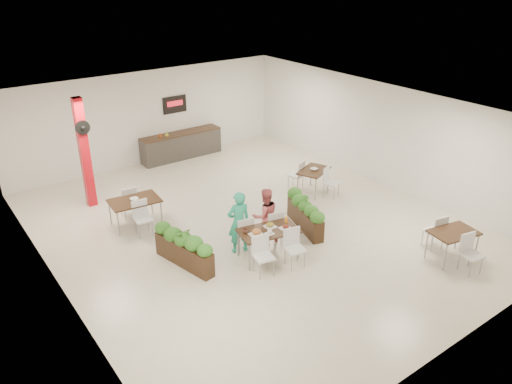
{
  "coord_description": "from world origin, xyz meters",
  "views": [
    {
      "loc": [
        -6.9,
        -9.65,
        6.52
      ],
      "look_at": [
        -0.01,
        -0.26,
        1.1
      ],
      "focal_mm": 35.0,
      "sensor_mm": 36.0,
      "label": 1
    }
  ],
  "objects_px": {
    "service_counter": "(181,145)",
    "side_table_b": "(314,174)",
    "main_table": "(268,234)",
    "red_column": "(85,152)",
    "planter_left": "(184,246)",
    "planter_right": "(305,212)",
    "diner_man": "(239,222)",
    "side_table_a": "(135,204)",
    "side_table_c": "(453,237)",
    "diner_woman": "(265,216)"
  },
  "relations": [
    {
      "from": "side_table_c",
      "to": "planter_right",
      "type": "bearing_deg",
      "value": 130.28
    },
    {
      "from": "diner_man",
      "to": "side_table_a",
      "type": "bearing_deg",
      "value": -49.51
    },
    {
      "from": "main_table",
      "to": "diner_woman",
      "type": "distance_m",
      "value": 0.78
    },
    {
      "from": "diner_woman",
      "to": "side_table_b",
      "type": "distance_m",
      "value": 3.33
    },
    {
      "from": "diner_man",
      "to": "red_column",
      "type": "bearing_deg",
      "value": -54.58
    },
    {
      "from": "planter_left",
      "to": "side_table_a",
      "type": "distance_m",
      "value": 2.5
    },
    {
      "from": "side_table_c",
      "to": "service_counter",
      "type": "bearing_deg",
      "value": 111.89
    },
    {
      "from": "service_counter",
      "to": "planter_right",
      "type": "bearing_deg",
      "value": -89.25
    },
    {
      "from": "service_counter",
      "to": "main_table",
      "type": "distance_m",
      "value": 7.37
    },
    {
      "from": "planter_right",
      "to": "red_column",
      "type": "bearing_deg",
      "value": 130.61
    },
    {
      "from": "service_counter",
      "to": "diner_woman",
      "type": "distance_m",
      "value": 6.65
    },
    {
      "from": "diner_woman",
      "to": "main_table",
      "type": "bearing_deg",
      "value": 69.92
    },
    {
      "from": "service_counter",
      "to": "planter_left",
      "type": "relative_size",
      "value": 1.62
    },
    {
      "from": "diner_woman",
      "to": "side_table_c",
      "type": "height_order",
      "value": "diner_woman"
    },
    {
      "from": "planter_right",
      "to": "side_table_a",
      "type": "height_order",
      "value": "planter_right"
    },
    {
      "from": "red_column",
      "to": "service_counter",
      "type": "distance_m",
      "value": 4.56
    },
    {
      "from": "main_table",
      "to": "diner_woman",
      "type": "bearing_deg",
      "value": 57.83
    },
    {
      "from": "side_table_c",
      "to": "side_table_b",
      "type": "bearing_deg",
      "value": 102.05
    },
    {
      "from": "main_table",
      "to": "planter_left",
      "type": "distance_m",
      "value": 2.0
    },
    {
      "from": "red_column",
      "to": "side_table_b",
      "type": "relative_size",
      "value": 1.93
    },
    {
      "from": "diner_man",
      "to": "diner_woman",
      "type": "distance_m",
      "value": 0.8
    },
    {
      "from": "planter_left",
      "to": "side_table_c",
      "type": "bearing_deg",
      "value": -34.02
    },
    {
      "from": "planter_left",
      "to": "side_table_c",
      "type": "relative_size",
      "value": 1.11
    },
    {
      "from": "service_counter",
      "to": "side_table_a",
      "type": "relative_size",
      "value": 1.82
    },
    {
      "from": "service_counter",
      "to": "side_table_b",
      "type": "distance_m",
      "value": 5.38
    },
    {
      "from": "red_column",
      "to": "service_counter",
      "type": "bearing_deg",
      "value": 25.0
    },
    {
      "from": "main_table",
      "to": "side_table_a",
      "type": "height_order",
      "value": "same"
    },
    {
      "from": "service_counter",
      "to": "main_table",
      "type": "height_order",
      "value": "service_counter"
    },
    {
      "from": "diner_man",
      "to": "diner_woman",
      "type": "height_order",
      "value": "diner_man"
    },
    {
      "from": "planter_left",
      "to": "side_table_c",
      "type": "distance_m",
      "value": 6.34
    },
    {
      "from": "service_counter",
      "to": "side_table_c",
      "type": "relative_size",
      "value": 1.8
    },
    {
      "from": "side_table_b",
      "to": "side_table_c",
      "type": "relative_size",
      "value": 0.99
    },
    {
      "from": "main_table",
      "to": "side_table_b",
      "type": "distance_m",
      "value": 4.0
    },
    {
      "from": "diner_woman",
      "to": "planter_right",
      "type": "height_order",
      "value": "diner_woman"
    },
    {
      "from": "side_table_a",
      "to": "side_table_b",
      "type": "xyz_separation_m",
      "value": [
        5.26,
        -1.27,
        -0.02
      ]
    },
    {
      "from": "planter_right",
      "to": "side_table_a",
      "type": "bearing_deg",
      "value": 141.48
    },
    {
      "from": "side_table_c",
      "to": "red_column",
      "type": "bearing_deg",
      "value": 137.47
    },
    {
      "from": "planter_right",
      "to": "diner_man",
      "type": "bearing_deg",
      "value": 177.66
    },
    {
      "from": "main_table",
      "to": "side_table_b",
      "type": "relative_size",
      "value": 1.11
    },
    {
      "from": "red_column",
      "to": "main_table",
      "type": "height_order",
      "value": "red_column"
    },
    {
      "from": "main_table",
      "to": "side_table_b",
      "type": "height_order",
      "value": "same"
    },
    {
      "from": "main_table",
      "to": "diner_woman",
      "type": "xyz_separation_m",
      "value": [
        0.41,
        0.65,
        0.09
      ]
    },
    {
      "from": "diner_woman",
      "to": "side_table_a",
      "type": "height_order",
      "value": "diner_woman"
    },
    {
      "from": "main_table",
      "to": "diner_man",
      "type": "height_order",
      "value": "diner_man"
    },
    {
      "from": "red_column",
      "to": "side_table_a",
      "type": "distance_m",
      "value": 2.25
    },
    {
      "from": "diner_man",
      "to": "diner_woman",
      "type": "relative_size",
      "value": 1.1
    },
    {
      "from": "red_column",
      "to": "planter_left",
      "type": "height_order",
      "value": "red_column"
    },
    {
      "from": "red_column",
      "to": "service_counter",
      "type": "height_order",
      "value": "red_column"
    },
    {
      "from": "service_counter",
      "to": "side_table_b",
      "type": "height_order",
      "value": "service_counter"
    },
    {
      "from": "red_column",
      "to": "planter_left",
      "type": "relative_size",
      "value": 1.73
    }
  ]
}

